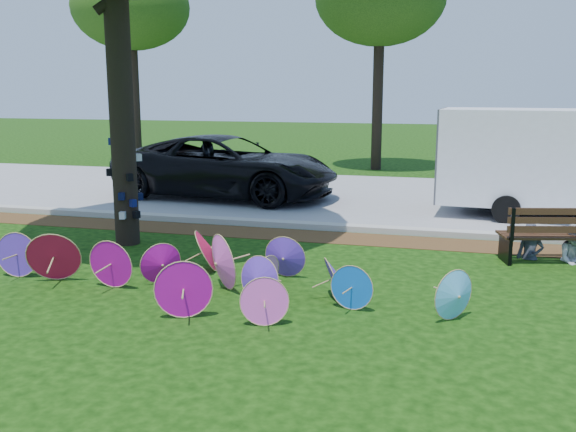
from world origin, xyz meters
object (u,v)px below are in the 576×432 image
person_left (532,224)px  cargo_trailer (510,156)px  parasol_pile (201,268)px  dark_pickup (556,184)px  park_bench (554,234)px  black_van (226,167)px

person_left → cargo_trailer: bearing=97.8°
parasol_pile → dark_pickup: size_ratio=1.69×
dark_pickup → park_bench: bearing=169.6°
black_van → cargo_trailer: size_ratio=1.96×
parasol_pile → cargo_trailer: size_ratio=2.39×
dark_pickup → person_left: dark_pickup is taller
cargo_trailer → park_bench: cargo_trailer is taller
dark_pickup → person_left: bearing=164.8°
black_van → cargo_trailer: 6.99m
parasol_pile → black_van: size_ratio=1.22×
cargo_trailer → person_left: cargo_trailer is taller
park_bench → person_left: (-0.35, 0.05, 0.13)m
black_van → person_left: bearing=-117.3°
black_van → park_bench: bearing=-116.4°
black_van → person_left: size_ratio=4.86×
parasol_pile → dark_pickup: bearing=52.5°
black_van → person_left: 8.40m
dark_pickup → person_left: size_ratio=3.51×
black_van → cargo_trailer: cargo_trailer is taller
dark_pickup → cargo_trailer: cargo_trailer is taller
dark_pickup → cargo_trailer: size_ratio=1.42×
person_left → parasol_pile: bearing=-140.8°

